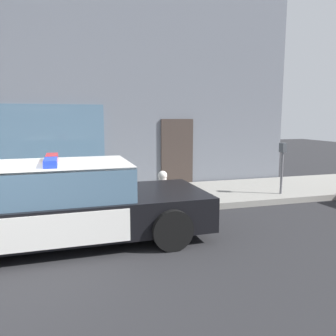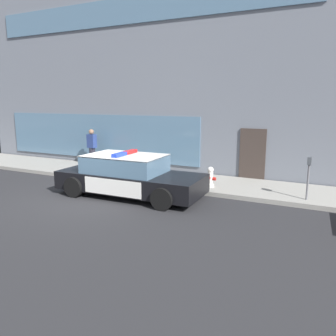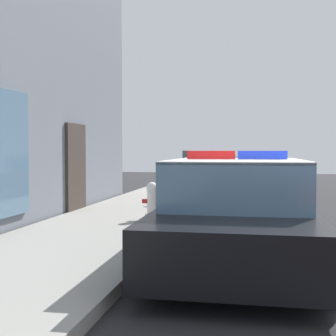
% 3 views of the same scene
% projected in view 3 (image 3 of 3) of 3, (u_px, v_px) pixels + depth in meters
% --- Properties ---
extents(ground, '(48.00, 48.00, 0.00)m').
position_uv_depth(ground, '(312.00, 286.00, 4.87)').
color(ground, '#262628').
extents(sidewalk, '(48.00, 2.66, 0.15)m').
position_uv_depth(sidewalk, '(37.00, 264.00, 5.52)').
color(sidewalk, gray).
rests_on(sidewalk, ground).
extents(police_cruiser, '(4.97, 2.17, 1.49)m').
position_uv_depth(police_cruiser, '(236.00, 210.00, 6.08)').
color(police_cruiser, black).
rests_on(police_cruiser, ground).
extents(fire_hydrant, '(0.34, 0.39, 0.73)m').
position_uv_depth(fire_hydrant, '(152.00, 201.00, 8.66)').
color(fire_hydrant, silver).
rests_on(fire_hydrant, sidewalk).
extents(car_down_street, '(4.71, 2.19, 1.29)m').
position_uv_depth(car_down_street, '(253.00, 175.00, 15.15)').
color(car_down_street, maroon).
rests_on(car_down_street, ground).
extents(parking_meter, '(0.12, 0.18, 1.34)m').
position_uv_depth(parking_meter, '(186.00, 166.00, 11.72)').
color(parking_meter, slate).
rests_on(parking_meter, sidewalk).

